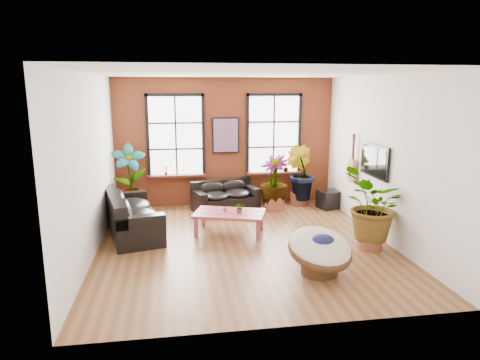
# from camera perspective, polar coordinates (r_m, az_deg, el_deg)

# --- Properties ---
(room) EXTENTS (6.04, 6.54, 3.54)m
(room) POSITION_cam_1_polar(r_m,az_deg,el_deg) (8.79, 0.45, 2.55)
(room) COLOR brown
(room) RESTS_ON ground
(sofa_back) EXTENTS (1.87, 1.27, 0.78)m
(sofa_back) POSITION_cam_1_polar(r_m,az_deg,el_deg) (11.48, -2.04, -2.28)
(sofa_back) COLOR black
(sofa_back) RESTS_ON ground
(sofa_left) EXTENTS (1.52, 2.54, 0.94)m
(sofa_left) POSITION_cam_1_polar(r_m,az_deg,el_deg) (9.91, -14.46, -4.59)
(sofa_left) COLOR black
(sofa_left) RESTS_ON ground
(coffee_table) EXTENTS (1.74, 1.31, 0.60)m
(coffee_table) POSITION_cam_1_polar(r_m,az_deg,el_deg) (9.61, -1.41, -4.64)
(coffee_table) COLOR #8F3341
(coffee_table) RESTS_ON ground
(papasan_chair) EXTENTS (1.37, 1.38, 0.85)m
(papasan_chair) POSITION_cam_1_polar(r_m,az_deg,el_deg) (7.71, 10.64, -9.15)
(papasan_chair) COLOR #4B301A
(papasan_chair) RESTS_ON ground
(poster) EXTENTS (0.74, 0.06, 0.98)m
(poster) POSITION_cam_1_polar(r_m,az_deg,el_deg) (11.74, -1.92, 5.97)
(poster) COLOR black
(poster) RESTS_ON room
(tv_wall_unit) EXTENTS (0.13, 1.86, 1.20)m
(tv_wall_unit) POSITION_cam_1_polar(r_m,az_deg,el_deg) (10.13, 16.65, 2.14)
(tv_wall_unit) COLOR black
(tv_wall_unit) RESTS_ON room
(media_box) EXTENTS (0.69, 0.62, 0.48)m
(media_box) POSITION_cam_1_polar(r_m,az_deg,el_deg) (11.93, 11.84, -2.54)
(media_box) COLOR black
(media_box) RESTS_ON ground
(pot_back_left) EXTENTS (0.72, 0.72, 0.40)m
(pot_back_left) POSITION_cam_1_polar(r_m,az_deg,el_deg) (11.58, -14.27, -3.33)
(pot_back_left) COLOR brown
(pot_back_left) RESTS_ON ground
(pot_back_right) EXTENTS (0.59, 0.59, 0.34)m
(pot_back_right) POSITION_cam_1_polar(r_m,az_deg,el_deg) (12.16, 7.83, -2.45)
(pot_back_right) COLOR brown
(pot_back_right) RESTS_ON ground
(pot_right_wall) EXTENTS (0.56, 0.56, 0.36)m
(pot_right_wall) POSITION_cam_1_polar(r_m,az_deg,el_deg) (9.19, 16.94, -7.65)
(pot_right_wall) COLOR brown
(pot_right_wall) RESTS_ON ground
(pot_mid) EXTENTS (0.57, 0.57, 0.38)m
(pot_mid) POSITION_cam_1_polar(r_m,az_deg,el_deg) (11.52, 4.58, -3.09)
(pot_mid) COLOR brown
(pot_mid) RESTS_ON ground
(floor_plant_back_left) EXTENTS (0.97, 0.73, 1.67)m
(floor_plant_back_left) POSITION_cam_1_polar(r_m,az_deg,el_deg) (11.43, -14.52, 0.53)
(floor_plant_back_left) COLOR #28631A
(floor_plant_back_left) RESTS_ON ground
(floor_plant_back_right) EXTENTS (1.03, 1.07, 1.52)m
(floor_plant_back_right) POSITION_cam_1_polar(r_m,az_deg,el_deg) (12.01, 7.97, 0.98)
(floor_plant_back_right) COLOR #28631A
(floor_plant_back_right) RESTS_ON ground
(floor_plant_right_wall) EXTENTS (1.73, 1.77, 1.49)m
(floor_plant_right_wall) POSITION_cam_1_polar(r_m,az_deg,el_deg) (8.98, 17.39, -3.30)
(floor_plant_right_wall) COLOR #28631A
(floor_plant_right_wall) RESTS_ON ground
(floor_plant_mid) EXTENTS (1.06, 1.06, 1.34)m
(floor_plant_mid) POSITION_cam_1_polar(r_m,az_deg,el_deg) (11.41, 4.57, -0.06)
(floor_plant_mid) COLOR #28631A
(floor_plant_mid) RESTS_ON ground
(table_plant) EXTENTS (0.23, 0.20, 0.24)m
(table_plant) POSITION_cam_1_polar(r_m,az_deg,el_deg) (9.52, -0.01, -3.67)
(table_plant) COLOR #28631A
(table_plant) RESTS_ON coffee_table
(sill_plant_left) EXTENTS (0.17, 0.17, 0.27)m
(sill_plant_left) POSITION_cam_1_polar(r_m,az_deg,el_deg) (11.75, -9.88, 1.28)
(sill_plant_left) COLOR #28631A
(sill_plant_left) RESTS_ON room
(sill_plant_right) EXTENTS (0.19, 0.19, 0.27)m
(sill_plant_right) POSITION_cam_1_polar(r_m,az_deg,el_deg) (12.14, 6.13, 1.75)
(sill_plant_right) COLOR #28631A
(sill_plant_right) RESTS_ON room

